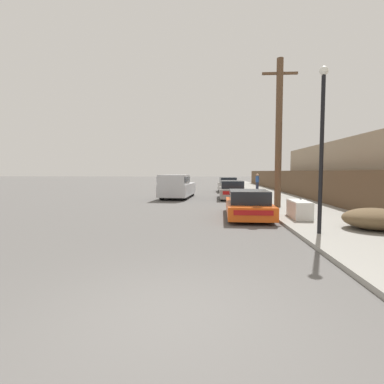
{
  "coord_description": "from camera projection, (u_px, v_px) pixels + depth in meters",
  "views": [
    {
      "loc": [
        0.49,
        -3.95,
        2.01
      ],
      "look_at": [
        -0.36,
        10.21,
        1.03
      ],
      "focal_mm": 28.0,
      "sensor_mm": 36.0,
      "label": 1
    }
  ],
  "objects": [
    {
      "name": "discarded_fridge",
      "position": [
        299.0,
        209.0,
        12.22
      ],
      "size": [
        0.75,
        1.82,
        0.72
      ],
      "rotation": [
        0.0,
        0.0,
        -0.05
      ],
      "color": "silver",
      "rests_on": "sidewalk_curb"
    },
    {
      "name": "street_lamp",
      "position": [
        322.0,
        139.0,
        8.93
      ],
      "size": [
        0.26,
        0.26,
        4.98
      ],
      "color": "black",
      "rests_on": "sidewalk_curb"
    },
    {
      "name": "utility_pole",
      "position": [
        279.0,
        132.0,
        15.54
      ],
      "size": [
        1.8,
        0.34,
        7.67
      ],
      "color": "brown",
      "rests_on": "sidewalk_curb"
    },
    {
      "name": "brush_pile",
      "position": [
        375.0,
        219.0,
        9.78
      ],
      "size": [
        1.99,
        1.82,
        0.69
      ],
      "color": "brown",
      "rests_on": "sidewalk_curb"
    },
    {
      "name": "ground_plane",
      "position": [
        174.0,
        318.0,
        4.1
      ],
      "size": [
        220.0,
        220.0,
        0.0
      ],
      "primitive_type": "plane",
      "color": "#595654"
    },
    {
      "name": "car_parked_far",
      "position": [
        228.0,
        185.0,
        29.2
      ],
      "size": [
        1.85,
        4.16,
        1.42
      ],
      "rotation": [
        0.0,
        0.0,
        0.03
      ],
      "color": "gray",
      "rests_on": "ground"
    },
    {
      "name": "wooden_fence",
      "position": [
        289.0,
        182.0,
        25.45
      ],
      "size": [
        0.08,
        46.0,
        1.94
      ],
      "primitive_type": "cube",
      "color": "brown",
      "rests_on": "sidewalk_curb"
    },
    {
      "name": "parked_sports_car_red",
      "position": [
        248.0,
        205.0,
        13.1
      ],
      "size": [
        2.03,
        4.75,
        1.2
      ],
      "rotation": [
        0.0,
        0.0,
        -0.04
      ],
      "color": "#E05114",
      "rests_on": "ground"
    },
    {
      "name": "pedestrian",
      "position": [
        257.0,
        182.0,
        29.84
      ],
      "size": [
        0.34,
        0.34,
        1.65
      ],
      "color": "#282D42",
      "rests_on": "sidewalk_curb"
    },
    {
      "name": "pickup_truck",
      "position": [
        177.0,
        186.0,
        22.14
      ],
      "size": [
        2.42,
        5.43,
        1.77
      ],
      "rotation": [
        0.0,
        0.0,
        3.06
      ],
      "color": "silver",
      "rests_on": "ground"
    },
    {
      "name": "sidewalk_curb",
      "position": [
        263.0,
        193.0,
        27.18
      ],
      "size": [
        4.2,
        63.0,
        0.12
      ],
      "primitive_type": "cube",
      "color": "gray",
      "rests_on": "ground"
    },
    {
      "name": "car_parked_mid",
      "position": [
        232.0,
        190.0,
        21.91
      ],
      "size": [
        1.92,
        4.62,
        1.33
      ],
      "rotation": [
        0.0,
        0.0,
        -0.03
      ],
      "color": "gray",
      "rests_on": "ground"
    }
  ]
}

